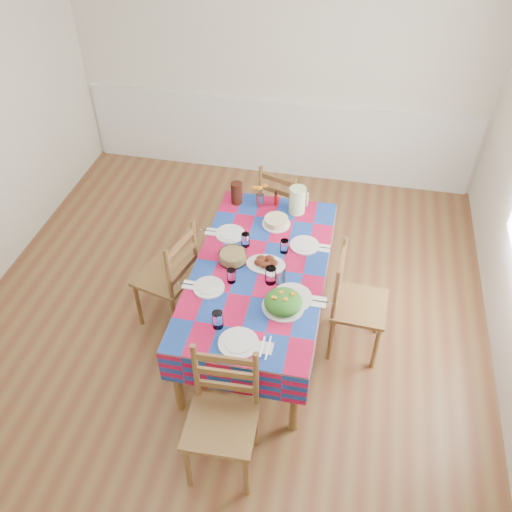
% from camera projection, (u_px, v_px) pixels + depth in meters
% --- Properties ---
extents(room, '(4.58, 5.08, 2.78)m').
position_uv_depth(room, '(218.00, 201.00, 3.84)').
color(room, brown).
rests_on(room, ground).
extents(wainscot, '(4.41, 0.06, 0.92)m').
position_uv_depth(wainscot, '(277.00, 136.00, 6.22)').
color(wainscot, white).
rests_on(wainscot, room).
extents(dining_table, '(1.03, 1.91, 0.74)m').
position_uv_depth(dining_table, '(260.00, 275.00, 4.27)').
color(dining_table, brown).
rests_on(dining_table, room).
extents(setting_near_head, '(0.45, 0.30, 0.13)m').
position_uv_depth(setting_near_head, '(232.00, 334.00, 3.67)').
color(setting_near_head, silver).
rests_on(setting_near_head, dining_table).
extents(setting_left_near, '(0.43, 0.26, 0.11)m').
position_uv_depth(setting_left_near, '(216.00, 283.00, 4.05)').
color(setting_left_near, silver).
rests_on(setting_left_near, dining_table).
extents(setting_left_far, '(0.45, 0.27, 0.12)m').
position_uv_depth(setting_left_far, '(235.00, 236.00, 4.46)').
color(setting_left_far, silver).
rests_on(setting_left_far, dining_table).
extents(setting_right_near, '(0.56, 0.32, 0.14)m').
position_uv_depth(setting_right_near, '(285.00, 289.00, 3.99)').
color(setting_right_near, silver).
rests_on(setting_right_near, dining_table).
extents(setting_right_far, '(0.45, 0.26, 0.12)m').
position_uv_depth(setting_right_far, '(298.00, 246.00, 4.37)').
color(setting_right_far, silver).
rests_on(setting_right_far, dining_table).
extents(meat_platter, '(0.31, 0.22, 0.06)m').
position_uv_depth(meat_platter, '(266.00, 263.00, 4.22)').
color(meat_platter, silver).
rests_on(meat_platter, dining_table).
extents(salad_platter, '(0.31, 0.31, 0.13)m').
position_uv_depth(salad_platter, '(283.00, 302.00, 3.87)').
color(salad_platter, silver).
rests_on(salad_platter, dining_table).
extents(pasta_bowl, '(0.22, 0.22, 0.08)m').
position_uv_depth(pasta_bowl, '(233.00, 257.00, 4.25)').
color(pasta_bowl, white).
rests_on(pasta_bowl, dining_table).
extents(cake, '(0.24, 0.24, 0.07)m').
position_uv_depth(cake, '(276.00, 222.00, 4.59)').
color(cake, silver).
rests_on(cake, dining_table).
extents(serving_utensils, '(0.14, 0.31, 0.01)m').
position_uv_depth(serving_utensils, '(280.00, 279.00, 4.11)').
color(serving_utensils, black).
rests_on(serving_utensils, dining_table).
extents(flower_vase, '(0.14, 0.12, 0.23)m').
position_uv_depth(flower_vase, '(260.00, 197.00, 4.75)').
color(flower_vase, white).
rests_on(flower_vase, dining_table).
extents(hot_sauce, '(0.03, 0.03, 0.14)m').
position_uv_depth(hot_sauce, '(276.00, 198.00, 4.78)').
color(hot_sauce, '#A9170D').
rests_on(hot_sauce, dining_table).
extents(green_pitcher, '(0.14, 0.14, 0.24)m').
position_uv_depth(green_pitcher, '(297.00, 200.00, 4.66)').
color(green_pitcher, '#C0E3A0').
rests_on(green_pitcher, dining_table).
extents(tea_pitcher, '(0.10, 0.10, 0.20)m').
position_uv_depth(tea_pitcher, '(237.00, 193.00, 4.78)').
color(tea_pitcher, '#33140B').
rests_on(tea_pitcher, dining_table).
extents(name_card, '(0.08, 0.02, 0.02)m').
position_uv_depth(name_card, '(237.00, 360.00, 3.54)').
color(name_card, silver).
rests_on(name_card, dining_table).
extents(chair_near, '(0.47, 0.45, 1.03)m').
position_uv_depth(chair_near, '(223.00, 418.00, 3.50)').
color(chair_near, brown).
rests_on(chair_near, room).
extents(chair_far, '(0.51, 0.50, 0.93)m').
position_uv_depth(chair_far, '(283.00, 206.00, 5.28)').
color(chair_far, brown).
rests_on(chair_far, room).
extents(chair_left, '(0.52, 0.54, 1.01)m').
position_uv_depth(chair_left, '(170.00, 277.00, 4.48)').
color(chair_left, brown).
rests_on(chair_left, room).
extents(chair_right, '(0.44, 0.46, 0.99)m').
position_uv_depth(chair_right, '(354.00, 304.00, 4.27)').
color(chair_right, brown).
rests_on(chair_right, room).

